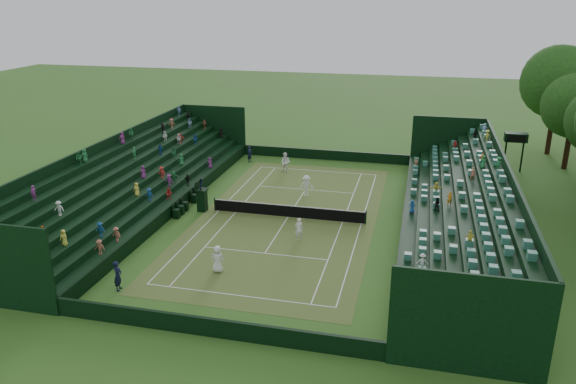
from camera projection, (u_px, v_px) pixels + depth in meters
name	position (u px, v px, depth m)	size (l,w,h in m)	color
ground	(288.00, 217.00, 41.93)	(160.00, 160.00, 0.00)	#35621E
court_surface	(288.00, 217.00, 41.93)	(12.97, 26.77, 0.01)	#376B23
perimeter_wall_north	(325.00, 155.00, 56.32)	(17.17, 0.20, 1.00)	black
perimeter_wall_south	(212.00, 327.00, 27.21)	(17.17, 0.20, 1.00)	black
perimeter_wall_east	(404.00, 221.00, 39.90)	(0.20, 31.77, 1.00)	black
perimeter_wall_west	(182.00, 202.00, 43.63)	(0.20, 31.77, 1.00)	black
north_grandstand	(467.00, 213.00, 38.63)	(6.60, 32.00, 4.90)	black
south_grandstand	(132.00, 185.00, 44.20)	(6.60, 32.00, 4.90)	black
tennis_net	(288.00, 211.00, 41.76)	(11.67, 0.10, 1.06)	black
scoreboard_tower	(516.00, 139.00, 51.64)	(2.00, 1.00, 3.70)	black
umpire_chair	(202.00, 197.00, 42.79)	(0.84, 0.84, 2.63)	black
courtside_chairs	(190.00, 202.00, 43.91)	(0.46, 5.44, 1.01)	black
player_near_west	(218.00, 259.00, 33.42)	(0.82, 0.54, 1.69)	white
player_near_east	(299.00, 229.00, 37.77)	(0.59, 0.39, 1.61)	white
player_far_west	(286.00, 163.00, 52.15)	(0.92, 0.72, 1.89)	white
player_far_east	(306.00, 186.00, 46.05)	(1.15, 0.66, 1.78)	white
line_judge_north	(250.00, 154.00, 55.43)	(0.58, 0.38, 1.59)	black
line_judge_south	(118.00, 276.00, 31.38)	(0.64, 0.42, 1.77)	black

